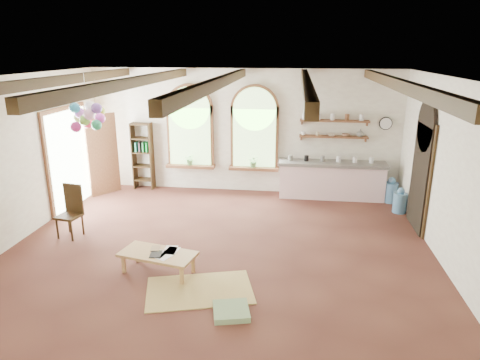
% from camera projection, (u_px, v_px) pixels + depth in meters
% --- Properties ---
extents(floor, '(8.00, 8.00, 0.00)m').
position_uv_depth(floor, '(221.00, 246.00, 8.26)').
color(floor, brown).
rests_on(floor, ground).
extents(ceiling_beams, '(6.20, 6.80, 0.18)m').
position_uv_depth(ceiling_beams, '(218.00, 83.00, 7.35)').
color(ceiling_beams, '#352511').
rests_on(ceiling_beams, ceiling).
extents(window_left, '(1.30, 0.28, 2.20)m').
position_uv_depth(window_left, '(190.00, 130.00, 11.21)').
color(window_left, brown).
rests_on(window_left, floor).
extents(window_right, '(1.30, 0.28, 2.20)m').
position_uv_depth(window_right, '(254.00, 131.00, 10.99)').
color(window_right, brown).
rests_on(window_right, floor).
extents(left_doorway, '(0.10, 1.90, 2.50)m').
position_uv_depth(left_doorway, '(69.00, 159.00, 10.13)').
color(left_doorway, brown).
rests_on(left_doorway, floor).
extents(right_doorway, '(0.10, 1.30, 2.40)m').
position_uv_depth(right_doorway, '(420.00, 178.00, 8.87)').
color(right_doorway, black).
rests_on(right_doorway, floor).
extents(kitchen_counter, '(2.68, 0.62, 0.94)m').
position_uv_depth(kitchen_counter, '(331.00, 180.00, 10.87)').
color(kitchen_counter, beige).
rests_on(kitchen_counter, floor).
extents(wall_shelf_lower, '(1.70, 0.24, 0.04)m').
position_uv_depth(wall_shelf_lower, '(333.00, 137.00, 10.72)').
color(wall_shelf_lower, brown).
rests_on(wall_shelf_lower, wall_back).
extents(wall_shelf_upper, '(1.70, 0.24, 0.04)m').
position_uv_depth(wall_shelf_upper, '(334.00, 121.00, 10.61)').
color(wall_shelf_upper, brown).
rests_on(wall_shelf_upper, wall_back).
extents(wall_clock, '(0.32, 0.04, 0.32)m').
position_uv_depth(wall_clock, '(386.00, 123.00, 10.53)').
color(wall_clock, black).
rests_on(wall_clock, wall_back).
extents(bookshelf, '(0.53, 0.32, 1.80)m').
position_uv_depth(bookshelf, '(143.00, 156.00, 11.49)').
color(bookshelf, '#352511').
rests_on(bookshelf, floor).
extents(coffee_table, '(1.38, 0.85, 0.37)m').
position_uv_depth(coffee_table, '(158.00, 255.00, 7.22)').
color(coffee_table, tan).
rests_on(coffee_table, floor).
extents(side_chair, '(0.49, 0.49, 1.07)m').
position_uv_depth(side_chair, '(71.00, 222.00, 8.64)').
color(side_chair, '#352511').
rests_on(side_chair, floor).
extents(floor_mat, '(1.87, 1.44, 0.02)m').
position_uv_depth(floor_mat, '(200.00, 290.00, 6.75)').
color(floor_mat, '#CABB65').
rests_on(floor_mat, floor).
extents(floor_cushion, '(0.62, 0.62, 0.09)m').
position_uv_depth(floor_cushion, '(231.00, 311.00, 6.15)').
color(floor_cushion, gray).
rests_on(floor_cushion, floor).
extents(water_jug_a, '(0.33, 0.33, 0.64)m').
position_uv_depth(water_jug_a, '(391.00, 191.00, 10.59)').
color(water_jug_a, '#5283AF').
rests_on(water_jug_a, floor).
extents(water_jug_b, '(0.31, 0.31, 0.61)m').
position_uv_depth(water_jug_b, '(400.00, 202.00, 9.92)').
color(water_jug_b, '#5283AF').
rests_on(water_jug_b, floor).
extents(balloon_cluster, '(0.76, 0.76, 1.14)m').
position_uv_depth(balloon_cluster, '(88.00, 116.00, 8.69)').
color(balloon_cluster, silver).
rests_on(balloon_cluster, floor).
extents(table_book, '(0.20, 0.26, 0.02)m').
position_uv_depth(table_book, '(151.00, 249.00, 7.34)').
color(table_book, olive).
rests_on(table_book, coffee_table).
extents(tablet, '(0.22, 0.29, 0.01)m').
position_uv_depth(tablet, '(156.00, 254.00, 7.15)').
color(tablet, black).
rests_on(tablet, coffee_table).
extents(potted_plant_left, '(0.27, 0.23, 0.30)m').
position_uv_depth(potted_plant_left, '(190.00, 159.00, 11.34)').
color(potted_plant_left, '#598C4C').
rests_on(potted_plant_left, window_left).
extents(potted_plant_right, '(0.27, 0.23, 0.30)m').
position_uv_depth(potted_plant_right, '(254.00, 162.00, 11.12)').
color(potted_plant_right, '#598C4C').
rests_on(potted_plant_right, window_right).
extents(shelf_cup_a, '(0.12, 0.10, 0.10)m').
position_uv_depth(shelf_cup_a, '(303.00, 133.00, 10.80)').
color(shelf_cup_a, white).
rests_on(shelf_cup_a, wall_shelf_lower).
extents(shelf_cup_b, '(0.10, 0.10, 0.09)m').
position_uv_depth(shelf_cup_b, '(317.00, 134.00, 10.75)').
color(shelf_cup_b, beige).
rests_on(shelf_cup_b, wall_shelf_lower).
extents(shelf_bowl_a, '(0.22, 0.22, 0.05)m').
position_uv_depth(shelf_bowl_a, '(332.00, 135.00, 10.72)').
color(shelf_bowl_a, beige).
rests_on(shelf_bowl_a, wall_shelf_lower).
extents(shelf_bowl_b, '(0.20, 0.20, 0.06)m').
position_uv_depth(shelf_bowl_b, '(346.00, 135.00, 10.67)').
color(shelf_bowl_b, '#8C664C').
rests_on(shelf_bowl_b, wall_shelf_lower).
extents(shelf_vase, '(0.18, 0.18, 0.19)m').
position_uv_depth(shelf_vase, '(360.00, 133.00, 10.61)').
color(shelf_vase, slate).
rests_on(shelf_vase, wall_shelf_lower).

